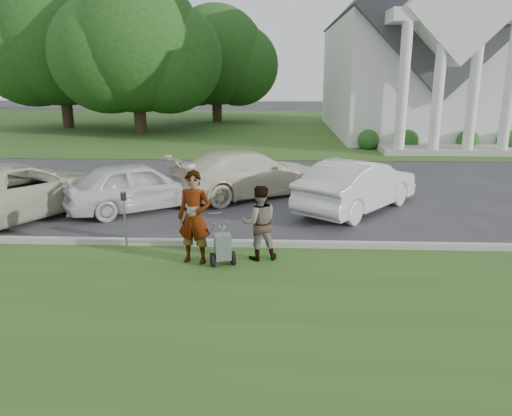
# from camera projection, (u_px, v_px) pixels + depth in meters

# --- Properties ---
(ground) EXTENTS (120.00, 120.00, 0.00)m
(ground) POSITION_uv_depth(u_px,v_px,m) (236.00, 255.00, 10.72)
(ground) COLOR #333335
(ground) RESTS_ON ground
(grass_strip) EXTENTS (80.00, 7.00, 0.01)m
(grass_strip) POSITION_uv_depth(u_px,v_px,m) (220.00, 322.00, 7.83)
(grass_strip) COLOR #2A591E
(grass_strip) RESTS_ON ground
(church_lawn) EXTENTS (80.00, 30.00, 0.01)m
(church_lawn) POSITION_uv_depth(u_px,v_px,m) (266.00, 126.00, 36.74)
(church_lawn) COLOR #2A591E
(church_lawn) RESTS_ON ground
(curb) EXTENTS (80.00, 0.18, 0.15)m
(curb) POSITION_uv_depth(u_px,v_px,m) (238.00, 243.00, 11.23)
(curb) COLOR #9E9E93
(curb) RESTS_ON ground
(church) EXTENTS (9.19, 19.00, 24.10)m
(church) POSITION_uv_depth(u_px,v_px,m) (410.00, 37.00, 31.05)
(church) COLOR white
(church) RESTS_ON ground
(tree_left) EXTENTS (10.63, 8.40, 9.71)m
(tree_left) POSITION_uv_depth(u_px,v_px,m) (136.00, 51.00, 30.92)
(tree_left) COLOR #332316
(tree_left) RESTS_ON ground
(tree_far) EXTENTS (11.64, 9.20, 10.73)m
(tree_far) POSITION_uv_depth(u_px,v_px,m) (60.00, 44.00, 33.91)
(tree_far) COLOR #332316
(tree_far) RESTS_ON ground
(tree_back) EXTENTS (9.61, 7.60, 8.89)m
(tree_back) POSITION_uv_depth(u_px,v_px,m) (216.00, 60.00, 38.56)
(tree_back) COLOR #332316
(tree_back) RESTS_ON ground
(striping_cart) EXTENTS (0.67, 1.04, 0.90)m
(striping_cart) POSITION_uv_depth(u_px,v_px,m) (223.00, 247.00, 10.05)
(striping_cart) COLOR black
(striping_cart) RESTS_ON ground
(person_left) EXTENTS (0.78, 0.59, 1.91)m
(person_left) POSITION_uv_depth(u_px,v_px,m) (194.00, 218.00, 10.06)
(person_left) COLOR #999999
(person_left) RESTS_ON ground
(person_right) EXTENTS (0.87, 0.73, 1.57)m
(person_right) POSITION_uv_depth(u_px,v_px,m) (259.00, 223.00, 10.30)
(person_right) COLOR #999999
(person_right) RESTS_ON ground
(parking_meter_near) EXTENTS (0.10, 0.09, 1.38)m
(parking_meter_near) POSITION_uv_depth(u_px,v_px,m) (125.00, 215.00, 10.62)
(parking_meter_near) COLOR #93959B
(parking_meter_near) RESTS_ON ground
(car_a) EXTENTS (4.73, 5.80, 1.47)m
(car_a) POSITION_uv_depth(u_px,v_px,m) (20.00, 190.00, 13.43)
(car_a) COLOR beige
(car_a) RESTS_ON ground
(car_b) EXTENTS (4.34, 3.64, 1.40)m
(car_b) POSITION_uv_depth(u_px,v_px,m) (138.00, 186.00, 14.08)
(car_b) COLOR silver
(car_b) RESTS_ON ground
(car_c) EXTENTS (5.30, 4.50, 1.46)m
(car_c) POSITION_uv_depth(u_px,v_px,m) (247.00, 173.00, 15.68)
(car_c) COLOR silver
(car_c) RESTS_ON ground
(car_d) EXTENTS (3.94, 4.41, 1.45)m
(car_d) POSITION_uv_depth(u_px,v_px,m) (358.00, 185.00, 14.04)
(car_d) COLOR silver
(car_d) RESTS_ON ground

